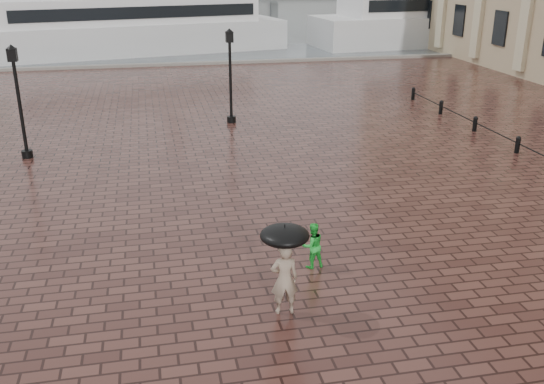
{
  "coord_description": "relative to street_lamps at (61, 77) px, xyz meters",
  "views": [
    {
      "loc": [
        -0.97,
        -15.21,
        7.6
      ],
      "look_at": [
        2.28,
        0.54,
        1.4
      ],
      "focal_mm": 40.0,
      "sensor_mm": 36.0,
      "label": 1
    }
  ],
  "objects": [
    {
      "name": "bollard_row",
      "position": [
        19.0,
        -8.83,
        -1.93
      ],
      "size": [
        0.22,
        21.22,
        0.73
      ],
      "color": "black",
      "rests_on": "ground"
    },
    {
      "name": "harbour_water",
      "position": [
        5.0,
        76.67,
        -2.33
      ],
      "size": [
        240.0,
        240.0,
        0.0
      ],
      "primitive_type": "plane",
      "color": "#40484E",
      "rests_on": "ground"
    },
    {
      "name": "ferry_far",
      "position": [
        33.46,
        24.68,
        0.43
      ],
      "size": [
        28.4,
        9.15,
        9.16
      ],
      "rotation": [
        0.0,
        0.0,
        0.09
      ],
      "color": "silver",
      "rests_on": "ground"
    },
    {
      "name": "adult_pedestrian",
      "position": [
        6.73,
        -18.83,
        -1.46
      ],
      "size": [
        0.65,
        0.45,
        1.72
      ],
      "primitive_type": "imported",
      "rotation": [
        0.0,
        0.0,
        3.08
      ],
      "color": "gray",
      "rests_on": "ground"
    },
    {
      "name": "street_lamps",
      "position": [
        0.0,
        0.0,
        0.0
      ],
      "size": [
        15.44,
        12.44,
        4.4
      ],
      "color": "black",
      "rests_on": "ground"
    },
    {
      "name": "ground",
      "position": [
        5.0,
        -15.33,
        -2.33
      ],
      "size": [
        300.0,
        300.0,
        0.0
      ],
      "primitive_type": "plane",
      "color": "#371D19",
      "rests_on": "ground"
    },
    {
      "name": "umbrella",
      "position": [
        6.73,
        -18.83,
        -0.38
      ],
      "size": [
        1.1,
        1.1,
        1.15
      ],
      "color": "black",
      "rests_on": "ground"
    },
    {
      "name": "ferry_near",
      "position": [
        3.25,
        24.05,
        0.25
      ],
      "size": [
        26.83,
        11.64,
        8.56
      ],
      "rotation": [
        0.0,
        0.0,
        0.21
      ],
      "color": "silver",
      "rests_on": "ground"
    },
    {
      "name": "quay_edge",
      "position": [
        5.0,
        16.67,
        -2.33
      ],
      "size": [
        80.0,
        0.6,
        0.3
      ],
      "primitive_type": "cube",
      "color": "slate",
      "rests_on": "ground"
    },
    {
      "name": "child_pedestrian",
      "position": [
        7.94,
        -16.82,
        -1.7
      ],
      "size": [
        0.68,
        0.57,
        1.25
      ],
      "primitive_type": "imported",
      "rotation": [
        0.0,
        0.0,
        3.31
      ],
      "color": "green",
      "rests_on": "ground"
    }
  ]
}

